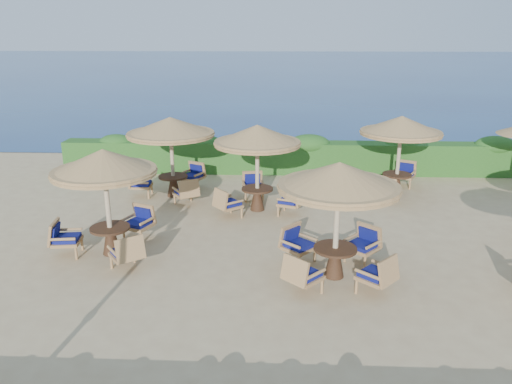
# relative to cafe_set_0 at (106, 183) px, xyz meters

# --- Properties ---
(ground) EXTENTS (120.00, 120.00, 0.00)m
(ground) POSITION_rel_cafe_set_0_xyz_m (4.80, 0.46, -1.83)
(ground) COLOR tan
(ground) RESTS_ON ground
(sea) EXTENTS (160.00, 160.00, 0.00)m
(sea) POSITION_rel_cafe_set_0_xyz_m (4.80, 70.46, -1.83)
(sea) COLOR navy
(sea) RESTS_ON ground
(hedge) EXTENTS (18.00, 0.90, 1.20)m
(hedge) POSITION_rel_cafe_set_0_xyz_m (4.80, 7.66, -1.23)
(hedge) COLOR #1F4E19
(hedge) RESTS_ON ground
(cafe_set_0) EXTENTS (2.68, 2.76, 2.65)m
(cafe_set_0) POSITION_rel_cafe_set_0_xyz_m (0.00, 0.00, 0.00)
(cafe_set_0) COLOR #C9B48E
(cafe_set_0) RESTS_ON ground
(cafe_set_1) EXTENTS (2.65, 2.65, 2.65)m
(cafe_set_1) POSITION_rel_cafe_set_0_xyz_m (5.37, -0.99, -0.05)
(cafe_set_1) COLOR #C9B48E
(cafe_set_1) RESTS_ON ground
(cafe_set_3) EXTENTS (2.85, 2.85, 2.65)m
(cafe_set_3) POSITION_rel_cafe_set_0_xyz_m (0.63, 4.57, 0.09)
(cafe_set_3) COLOR #C9B48E
(cafe_set_3) RESTS_ON ground
(cafe_set_4) EXTENTS (2.74, 2.74, 2.65)m
(cafe_set_4) POSITION_rel_cafe_set_0_xyz_m (3.47, 3.32, 0.03)
(cafe_set_4) COLOR #C9B48E
(cafe_set_4) RESTS_ON ground
(cafe_set_5) EXTENTS (2.67, 2.81, 2.65)m
(cafe_set_5) POSITION_rel_cafe_set_0_xyz_m (8.09, 5.11, 0.16)
(cafe_set_5) COLOR #C9B48E
(cafe_set_5) RESTS_ON ground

